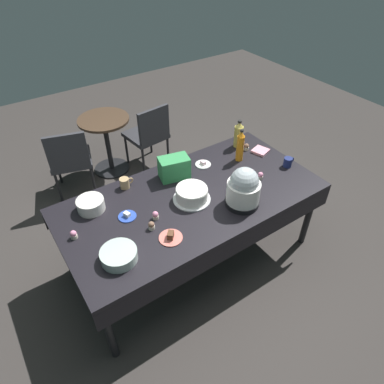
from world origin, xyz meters
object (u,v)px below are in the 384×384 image
Objects in this scene: cupcake_rose at (246,147)px; coffee_mug_navy at (288,162)px; cupcake_cocoa at (260,176)px; maroon_chair_right at (149,133)px; glass_salad_bowl at (119,255)px; cupcake_berry at (74,235)px; cupcake_lemon at (155,215)px; dessert_plate_cobalt at (127,216)px; dessert_plate_white at (203,164)px; coffee_mug_tan at (125,183)px; round_cafe_table at (106,135)px; cupcake_mint at (151,226)px; ceramic_snack_bowl at (91,205)px; frosted_layer_cake at (192,194)px; dessert_plate_coral at (171,237)px; soda_carton at (174,168)px; soda_bottle_ginger_ale at (238,135)px; potluck_table at (192,202)px; slow_cooker at (244,189)px; maroon_chair_left at (70,158)px; soda_bottle_orange_juice at (240,146)px.

coffee_mug_navy is (0.13, -0.43, 0.01)m from cupcake_rose.
cupcake_cocoa is 1.72m from maroon_chair_right.
glass_salad_bowl is 0.41m from cupcake_berry.
cupcake_lemon is 1.00× the size of cupcake_rose.
glass_salad_bowl reaches higher than dessert_plate_cobalt.
maroon_chair_right reaches higher than dessert_plate_white.
maroon_chair_right is (0.96, 1.46, -0.27)m from dessert_plate_cobalt.
round_cafe_table is (0.35, 1.34, -0.30)m from coffee_mug_tan.
coffee_mug_tan is (0.05, 0.56, 0.01)m from cupcake_mint.
cupcake_lemon is (-0.73, -0.38, 0.02)m from dessert_plate_white.
cupcake_mint is (0.29, -0.46, -0.02)m from ceramic_snack_bowl.
maroon_chair_right is (0.43, 1.57, -0.32)m from frosted_layer_cake.
dessert_plate_coral is 0.24m from cupcake_lemon.
soda_carton is (0.81, 0.58, 0.06)m from glass_salad_bowl.
round_cafe_table is at bearing 73.29° from dessert_plate_cobalt.
soda_bottle_ginger_ale is 0.80m from soda_carton.
cupcake_lemon reaches higher than potluck_table.
maroon_chair_right is (-0.57, 1.68, -0.30)m from coffee_mug_navy.
glass_salad_bowl is at bearing 178.11° from slow_cooker.
maroon_chair_left is 1.18× the size of round_cafe_table.
cupcake_rose is (1.41, 0.21, 0.02)m from dessert_plate_cobalt.
glass_salad_bowl is (-0.76, -0.24, -0.02)m from frosted_layer_cake.
dessert_plate_cobalt is 1.17× the size of coffee_mug_tan.
potluck_table is 0.47m from slow_cooker.
potluck_table is at bearing -88.38° from round_cafe_table.
frosted_layer_cake is 0.37× the size of maroon_chair_left.
dessert_plate_white is at bearing -53.07° from maroon_chair_left.
cupcake_mint reaches higher than potluck_table.
dessert_plate_cobalt is 2.13× the size of cupcake_cocoa.
maroon_chair_left is (0.40, 1.44, -0.29)m from cupcake_berry.
round_cafe_table is at bearing 64.07° from ceramic_snack_bowl.
soda_carton reaches higher than coffee_mug_navy.
coffee_mug_navy reaches higher than glass_salad_bowl.
soda_bottle_orange_juice reaches higher than soda_bottle_ginger_ale.
soda_bottle_ginger_ale is at bearing 18.87° from soda_carton.
cupcake_mint is 0.55× the size of coffee_mug_tan.
coffee_mug_navy is at bearing -3.32° from cupcake_lemon.
dessert_plate_coral is at bearing -67.36° from cupcake_mint.
cupcake_rose is 0.57× the size of coffee_mug_navy.
coffee_mug_navy is at bearing -61.47° from round_cafe_table.
round_cafe_table is (-0.69, 1.90, -0.28)m from cupcake_cocoa.
soda_carton reaches higher than cupcake_cocoa.
cupcake_mint is 1.00× the size of cupcake_berry.
frosted_layer_cake is 2.54× the size of coffee_mug_tan.
coffee_mug_navy is at bearing 4.24° from glass_salad_bowl.
dessert_plate_white is 0.33m from soda_carton.
cupcake_lemon is 0.48m from coffee_mug_tan.
glass_salad_bowl reaches higher than dessert_plate_white.
coffee_mug_tan is at bearing 61.30° from glass_salad_bowl.
soda_bottle_orange_juice reaches higher than cupcake_cocoa.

